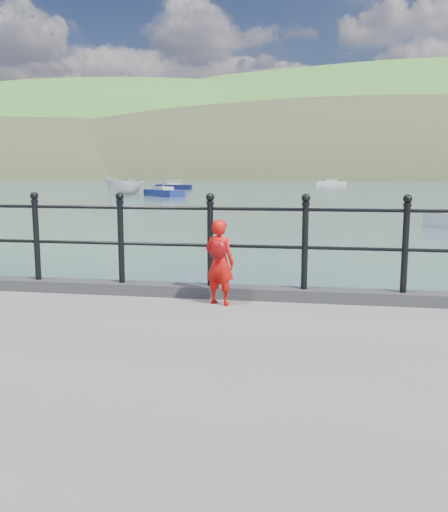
% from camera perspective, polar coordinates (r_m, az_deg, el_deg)
% --- Properties ---
extents(ground, '(600.00, 600.00, 0.00)m').
position_cam_1_polar(ground, '(7.62, -5.70, -11.20)').
color(ground, '#2D4251').
rests_on(ground, ground).
extents(kerb, '(60.00, 0.30, 0.15)m').
position_cam_1_polar(kerb, '(7.18, -6.14, -3.52)').
color(kerb, '#28282B').
rests_on(kerb, quay).
extents(railing, '(18.11, 0.11, 1.20)m').
position_cam_1_polar(railing, '(7.06, -6.25, 2.42)').
color(railing, black).
rests_on(railing, kerb).
extents(far_shore, '(830.00, 200.00, 156.00)m').
position_cam_1_polar(far_shore, '(250.26, 17.98, 2.70)').
color(far_shore, '#333A21').
rests_on(far_shore, ground).
extents(child, '(0.44, 0.37, 1.05)m').
position_cam_1_polar(child, '(6.56, -0.47, -0.58)').
color(child, red).
rests_on(child, quay).
extents(launch_white, '(4.02, 5.40, 1.96)m').
position_cam_1_polar(launch_white, '(58.43, -10.40, 7.17)').
color(launch_white, beige).
rests_on(launch_white, ground).
extents(sailboat_left, '(5.16, 1.63, 7.46)m').
position_cam_1_polar(sailboat_left, '(79.01, -5.32, 7.23)').
color(sailboat_left, black).
rests_on(sailboat_left, ground).
extents(sailboat_deep, '(5.40, 2.57, 7.83)m').
position_cam_1_polar(sailboat_deep, '(102.82, 11.22, 7.48)').
color(sailboat_deep, silver).
rests_on(sailboat_deep, ground).
extents(sailboat_port, '(5.35, 5.35, 8.36)m').
position_cam_1_polar(sailboat_port, '(57.62, -6.36, 6.60)').
color(sailboat_port, navy).
rests_on(sailboat_port, ground).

